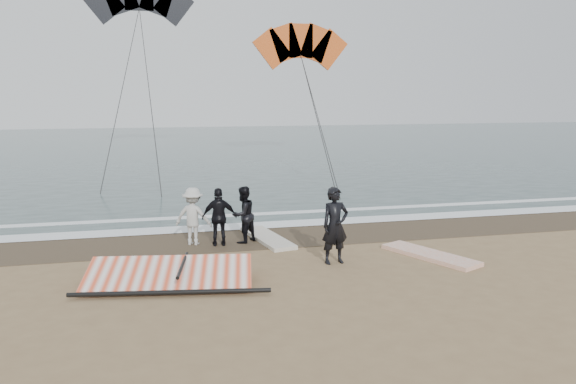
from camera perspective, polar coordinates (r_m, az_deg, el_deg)
The scene contains 12 objects.
ground at distance 12.53m, azimuth 1.12°, elevation -9.66°, with size 120.00×120.00×0.00m, color #8C704C.
sea at distance 44.72m, azimuth -9.39°, elevation 4.49°, with size 120.00×54.00×0.02m, color #233838.
wet_sand at distance 16.73m, azimuth -2.69°, elevation -4.57°, with size 120.00×2.80×0.01m, color #4C3D2B.
foam_near at distance 18.07m, azimuth -3.51°, elevation -3.41°, with size 120.00×0.90×0.01m, color white.
foam_far at distance 19.70m, azimuth -4.34°, elevation -2.29°, with size 120.00×0.45×0.01m, color white.
man_main at distance 14.04m, azimuth 4.81°, elevation -3.41°, with size 0.70×0.46×1.93m, color black.
board_white at distance 15.18m, azimuth 14.22°, elevation -6.22°, with size 0.76×2.70×0.11m, color silver.
board_cream at distance 16.41m, azimuth -2.10°, elevation -4.69°, with size 0.71×2.65×0.11m, color beige.
trio_cluster at distance 15.89m, azimuth -7.31°, elevation -2.44°, with size 2.50×1.07×1.64m.
sail_rig at distance 13.00m, azimuth -12.28°, elevation -8.25°, with size 4.18×2.25×0.49m.
kite_red at distance 34.61m, azimuth 1.31°, elevation 14.29°, with size 6.33×6.34×14.10m.
kite_dark at distance 38.89m, azimuth -14.89°, elevation 17.95°, with size 7.83×7.86×18.23m.
Camera 1 is at (-2.92, -11.43, 4.22)m, focal length 35.00 mm.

